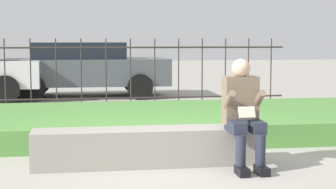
{
  "coord_description": "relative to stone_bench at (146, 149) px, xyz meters",
  "views": [
    {
      "loc": [
        -0.96,
        -6.3,
        1.45
      ],
      "look_at": [
        0.18,
        0.98,
        0.71
      ],
      "focal_mm": 60.0,
      "sensor_mm": 36.0,
      "label": 1
    }
  ],
  "objects": [
    {
      "name": "car_parked_center",
      "position": [
        -0.61,
        7.75,
        0.54
      ],
      "size": [
        4.06,
        1.93,
        1.35
      ],
      "rotation": [
        0.0,
        0.0,
        -0.01
      ],
      "color": "#4C5156",
      "rests_on": "ground_plane"
    },
    {
      "name": "person_seated_reader",
      "position": [
        1.07,
        -0.27,
        0.47
      ],
      "size": [
        0.42,
        0.73,
        1.22
      ],
      "color": "black",
      "rests_on": "ground_plane"
    },
    {
      "name": "iron_fence",
      "position": [
        0.24,
        4.58,
        0.57
      ],
      "size": [
        6.17,
        0.03,
        1.45
      ],
      "color": "#332D28",
      "rests_on": "ground_plane"
    },
    {
      "name": "ground_plane",
      "position": [
        0.24,
        0.0,
        -0.19
      ],
      "size": [
        60.0,
        60.0,
        0.0
      ],
      "primitive_type": "plane",
      "color": "#A8A399"
    },
    {
      "name": "grass_berm",
      "position": [
        0.24,
        2.25,
        -0.03
      ],
      "size": [
        8.17,
        3.11,
        0.32
      ],
      "color": "#569342",
      "rests_on": "ground_plane"
    },
    {
      "name": "stone_bench",
      "position": [
        0.0,
        0.0,
        0.0
      ],
      "size": [
        2.57,
        0.48,
        0.42
      ],
      "color": "gray",
      "rests_on": "ground_plane"
    }
  ]
}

